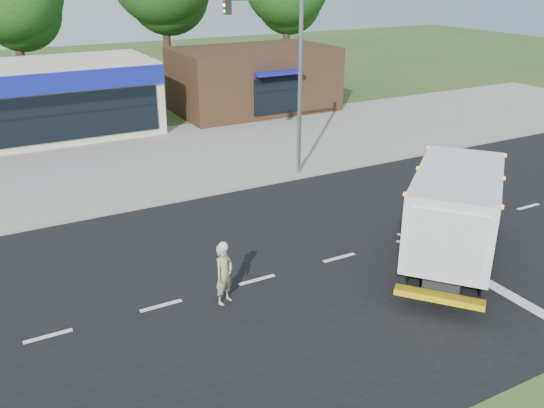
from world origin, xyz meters
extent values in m
plane|color=#385123|center=(0.00, 0.00, 0.00)|extent=(120.00, 120.00, 0.00)
cube|color=black|center=(0.00, 0.00, 0.00)|extent=(60.00, 14.00, 0.02)
cube|color=gray|center=(0.00, 8.20, 0.06)|extent=(60.00, 2.40, 0.12)
cube|color=gray|center=(0.00, 14.00, 0.01)|extent=(60.00, 9.00, 0.02)
cube|color=silver|center=(-9.00, 0.00, 0.02)|extent=(1.20, 0.15, 0.01)
cube|color=silver|center=(-6.00, 0.00, 0.02)|extent=(1.20, 0.15, 0.01)
cube|color=silver|center=(-3.00, 0.00, 0.02)|extent=(1.20, 0.15, 0.01)
cube|color=silver|center=(0.00, 0.00, 0.02)|extent=(1.20, 0.15, 0.01)
cube|color=silver|center=(3.00, 0.00, 0.02)|extent=(1.20, 0.15, 0.01)
cube|color=silver|center=(6.00, 0.00, 0.02)|extent=(1.20, 0.15, 0.01)
cube|color=silver|center=(9.00, 0.00, 0.02)|extent=(1.20, 0.15, 0.01)
cube|color=silver|center=(3.00, -3.00, 0.02)|extent=(0.40, 7.00, 0.01)
cube|color=black|center=(2.51, -2.26, 0.69)|extent=(4.41, 3.93, 0.35)
cube|color=white|center=(5.19, -0.01, 1.53)|extent=(2.88, 2.89, 2.07)
cube|color=black|center=(5.91, 0.60, 1.73)|extent=(1.32, 1.53, 0.89)
cube|color=white|center=(2.51, -2.26, 2.07)|extent=(5.30, 4.99, 2.32)
cube|color=silver|center=(0.60, -3.86, 2.02)|extent=(1.32, 1.55, 1.88)
cube|color=yellow|center=(0.47, -3.98, 0.54)|extent=(1.79, 2.04, 0.18)
cube|color=orange|center=(2.51, -2.26, 3.21)|extent=(5.18, 4.89, 0.08)
cylinder|color=black|center=(4.62, 0.74, 0.47)|extent=(0.92, 0.84, 0.95)
cylinder|color=black|center=(5.83, -0.69, 0.47)|extent=(0.92, 0.84, 0.95)
cylinder|color=black|center=(1.34, -1.95, 0.47)|extent=(0.92, 0.84, 0.95)
cylinder|color=black|center=(2.61, -3.46, 0.47)|extent=(0.92, 0.84, 0.95)
imported|color=tan|center=(-4.34, -0.65, 0.89)|extent=(0.77, 0.67, 1.77)
sphere|color=white|center=(-4.34, -0.65, 1.74)|extent=(0.28, 0.28, 0.28)
cube|color=#382316|center=(7.00, 20.00, 2.00)|extent=(10.00, 6.00, 4.00)
cube|color=#141B95|center=(7.00, 16.90, 2.90)|extent=(3.00, 1.20, 0.20)
cube|color=black|center=(7.00, 16.95, 1.50)|extent=(3.00, 0.12, 2.20)
cylinder|color=gray|center=(3.00, 7.60, 4.00)|extent=(0.18, 0.18, 8.00)
cube|color=black|center=(-0.30, 7.60, 7.40)|extent=(0.25, 0.25, 0.70)
cylinder|color=#332114|center=(-6.00, 28.00, 3.43)|extent=(0.56, 0.56, 6.86)
sphere|color=#154B16|center=(-5.50, 28.50, 6.08)|extent=(5.10, 5.10, 5.10)
cylinder|color=#332114|center=(4.00, 28.00, 3.92)|extent=(0.56, 0.56, 7.84)
cylinder|color=#332114|center=(14.00, 28.00, 3.50)|extent=(0.56, 0.56, 7.00)
sphere|color=#154B16|center=(14.50, 28.50, 6.20)|extent=(5.20, 5.20, 5.20)
camera|label=1|loc=(-9.81, -13.53, 8.76)|focal=38.00mm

